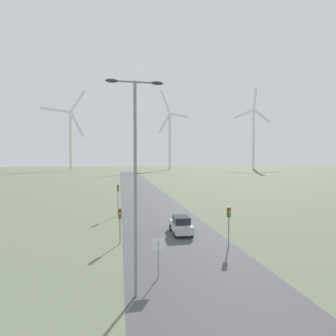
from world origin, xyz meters
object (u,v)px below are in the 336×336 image
Objects in this scene: traffic_light_post_near_left at (120,218)px; wind_turbine_left at (71,134)px; wind_turbine_right at (254,133)px; stop_sign_near at (158,250)px; traffic_light_post_near_right at (229,217)px; traffic_light_post_mid_left at (118,193)px; wind_turbine_center at (170,135)px; streetlamp at (135,166)px; car_approaching at (181,225)px.

traffic_light_post_near_left is 0.05× the size of wind_turbine_left.
wind_turbine_right reaches higher than traffic_light_post_near_left.
wind_turbine_right reaches higher than stop_sign_near.
traffic_light_post_near_right is at bearing -14.39° from traffic_light_post_near_left.
traffic_light_post_mid_left reaches higher than traffic_light_post_near_right.
wind_turbine_right reaches higher than wind_turbine_left.
traffic_light_post_near_right is at bearing -56.69° from traffic_light_post_mid_left.
stop_sign_near is 20.04m from traffic_light_post_mid_left.
wind_turbine_center is (39.26, 165.16, 23.96)m from traffic_light_post_mid_left.
traffic_light_post_near_right is 211.46m from wind_turbine_right.
wind_turbine_left reaches higher than traffic_light_post_mid_left.
traffic_light_post_mid_left is at bearing 92.78° from streetlamp.
traffic_light_post_mid_left is (-2.65, 19.82, 1.27)m from stop_sign_near.
car_approaching is (6.46, -10.14, -2.19)m from traffic_light_post_mid_left.
traffic_light_post_near_right is 17.69m from traffic_light_post_mid_left.
stop_sign_near is 7.89m from traffic_light_post_near_left.
wind_turbine_center is (32.80, 175.29, 26.15)m from car_approaching.
wind_turbine_left reaches higher than car_approaching.
streetlamp is 4.61× the size of stop_sign_near.
stop_sign_near is at bearing -101.20° from wind_turbine_center.
wind_turbine_center is at bearing -177.56° from wind_turbine_right.
wind_turbine_left is at bearing 100.83° from streetlamp.
wind_turbine_left is 73.76m from wind_turbine_center.
wind_turbine_right is at bearing 56.37° from traffic_light_post_mid_left.
traffic_light_post_near_left is 0.92× the size of traffic_light_post_near_right.
wind_turbine_center reaches higher than traffic_light_post_near_left.
traffic_light_post_near_left is (-0.84, 9.52, -4.97)m from streetlamp.
traffic_light_post_near_left is at bearing 107.99° from stop_sign_near.
streetlamp is 191.90m from wind_turbine_center.
traffic_light_post_near_left reaches higher than car_approaching.
streetlamp is at bearing -101.54° from wind_turbine_center.
traffic_light_post_near_right is 183.98m from wind_turbine_center.
traffic_light_post_near_right is 5.90m from car_approaching.
traffic_light_post_near_left is 0.05× the size of wind_turbine_center.
wind_turbine_right reaches higher than streetlamp.
streetlamp is at bearing -87.22° from traffic_light_post_mid_left.
traffic_light_post_near_right is at bearing -55.03° from car_approaching.
car_approaching is at bearing 65.27° from streetlamp.
wind_turbine_left is (-34.48, 163.83, 23.35)m from traffic_light_post_mid_left.
streetlamp is 3.44× the size of traffic_light_post_near_right.
traffic_light_post_near_right is 0.06× the size of wind_turbine_left.
stop_sign_near is 190.25m from wind_turbine_center.
traffic_light_post_near_right is 0.06× the size of wind_turbine_center.
traffic_light_post_mid_left is at bearing 123.31° from traffic_light_post_near_right.
wind_turbine_left reaches higher than stop_sign_near.
traffic_light_post_near_right is 0.05× the size of wind_turbine_right.
streetlamp is 14.42m from car_approaching.
wind_turbine_center is (39.05, 177.50, 24.69)m from traffic_light_post_near_left.
wind_turbine_left is at bearing 103.24° from car_approaching.
stop_sign_near is 0.63× the size of car_approaching.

